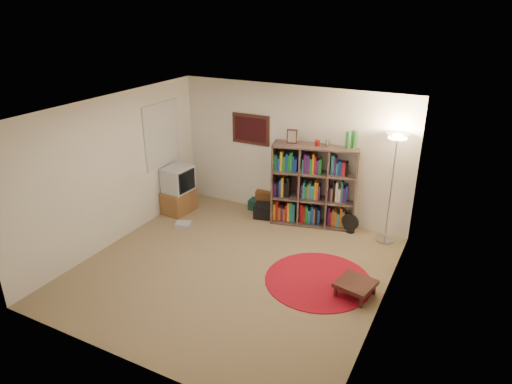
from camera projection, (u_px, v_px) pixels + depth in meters
room at (230, 193)px, 6.68m from camera, size 4.54×4.54×2.54m
bookshelf at (313, 187)px, 8.29m from camera, size 1.58×0.78×1.82m
floor_lamp at (396, 153)px, 7.32m from camera, size 0.47×0.47×1.92m
floor_fan at (350, 223)px, 8.17m from camera, size 0.32×0.21×0.36m
tv_stand at (179, 190)px, 8.87m from camera, size 0.49×0.67×0.93m
dvd_box at (183, 225)px, 8.40m from camera, size 0.33×0.30×0.09m
suitcase at (267, 204)px, 9.10m from camera, size 0.65×0.43×0.21m
wicker_basket at (265, 195)px, 9.04m from camera, size 0.38×0.31×0.19m
duffel_bag at (265, 211)px, 8.76m from camera, size 0.44×0.39×0.26m
paper_towel at (278, 207)px, 8.91m from camera, size 0.13×0.13×0.26m
red_rug at (318, 280)px, 6.81m from camera, size 1.60×1.60×0.01m
side_table at (356, 284)px, 6.40m from camera, size 0.58×0.58×0.23m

